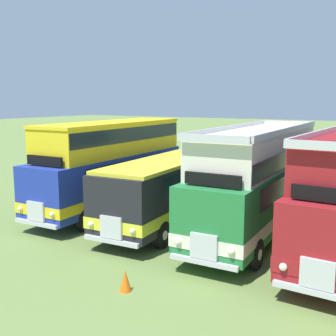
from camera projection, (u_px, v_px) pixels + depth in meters
bus_first_in_row at (112, 162)px, 21.25m from camera, size 2.78×10.26×4.49m
bus_second_in_row at (176, 184)px, 19.28m from camera, size 3.08×10.37×2.99m
bus_third_in_row at (259, 178)px, 17.54m from camera, size 2.83×11.01×4.52m
cone_near_end at (125, 281)px, 12.34m from camera, size 0.36×0.36×0.65m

